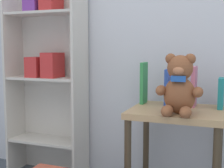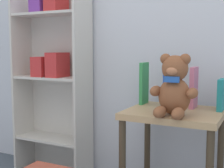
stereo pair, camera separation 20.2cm
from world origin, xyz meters
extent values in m
cube|color=silver|center=(0.00, 1.42, 1.25)|extent=(4.80, 0.06, 2.50)
cube|color=beige|center=(-1.21, 1.25, 0.74)|extent=(0.02, 0.25, 1.48)
cube|color=beige|center=(-0.64, 1.25, 0.74)|extent=(0.02, 0.25, 1.48)
cube|color=beige|center=(-0.93, 1.36, 0.74)|extent=(0.58, 0.02, 1.48)
cube|color=beige|center=(-0.93, 1.25, 0.27)|extent=(0.55, 0.23, 0.02)
cube|color=beige|center=(-0.93, 1.25, 0.74)|extent=(0.55, 0.23, 0.02)
cube|color=beige|center=(-0.93, 1.25, 1.21)|extent=(0.55, 0.23, 0.02)
cube|color=purple|center=(-0.99, 1.24, 1.31)|extent=(0.10, 0.17, 0.17)
cube|color=red|center=(-0.86, 1.24, 1.30)|extent=(0.10, 0.17, 0.16)
cube|color=red|center=(-0.99, 1.24, 0.82)|extent=(0.10, 0.17, 0.15)
cube|color=red|center=(-0.86, 1.24, 0.84)|extent=(0.10, 0.17, 0.18)
cube|color=tan|center=(0.07, 1.10, 0.58)|extent=(0.54, 0.47, 0.04)
cylinder|color=#3E3121|center=(-0.17, 1.30, 0.28)|extent=(0.04, 0.04, 0.57)
cylinder|color=#3E3121|center=(0.30, 1.30, 0.28)|extent=(0.04, 0.04, 0.57)
ellipsoid|color=brown|center=(0.10, 0.98, 0.70)|extent=(0.17, 0.13, 0.20)
sphere|color=brown|center=(0.10, 0.98, 0.85)|extent=(0.14, 0.14, 0.14)
sphere|color=brown|center=(0.05, 0.98, 0.90)|extent=(0.06, 0.06, 0.06)
sphere|color=brown|center=(0.15, 0.98, 0.90)|extent=(0.06, 0.06, 0.06)
ellipsoid|color=#B56E48|center=(0.10, 0.92, 0.84)|extent=(0.06, 0.04, 0.04)
ellipsoid|color=brown|center=(0.00, 0.96, 0.73)|extent=(0.06, 0.11, 0.06)
ellipsoid|color=brown|center=(0.20, 0.96, 0.73)|extent=(0.06, 0.11, 0.06)
ellipsoid|color=brown|center=(0.05, 0.88, 0.63)|extent=(0.06, 0.12, 0.06)
ellipsoid|color=brown|center=(0.15, 0.88, 0.63)|extent=(0.06, 0.12, 0.06)
cube|color=#2356B2|center=(0.10, 0.92, 0.80)|extent=(0.08, 0.02, 0.03)
cube|color=#33934C|center=(-0.17, 1.23, 0.74)|extent=(0.02, 0.12, 0.27)
cube|color=#2D51B7|center=(-0.01, 1.21, 0.72)|extent=(0.03, 0.12, 0.23)
cube|color=#D17093|center=(0.15, 1.23, 0.73)|extent=(0.03, 0.12, 0.25)
cube|color=teal|center=(0.30, 1.23, 0.69)|extent=(0.03, 0.13, 0.18)
camera|label=1|loc=(0.35, -0.72, 0.96)|focal=50.00mm
camera|label=2|loc=(0.54, -0.64, 0.96)|focal=50.00mm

